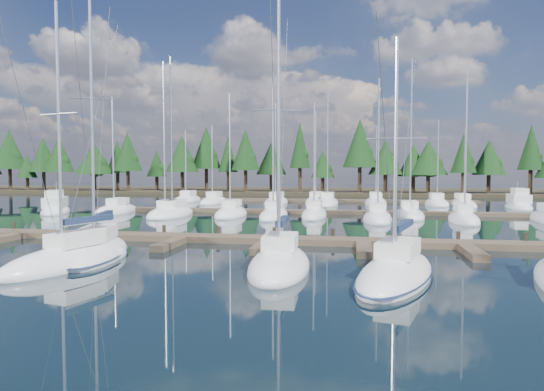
% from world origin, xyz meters
% --- Properties ---
extents(ground, '(260.00, 260.00, 0.00)m').
position_xyz_m(ground, '(0.00, 30.00, 0.00)').
color(ground, black).
rests_on(ground, ground).
extents(far_shore, '(220.00, 30.00, 0.60)m').
position_xyz_m(far_shore, '(0.00, 90.00, 0.30)').
color(far_shore, '#2E281A').
rests_on(far_shore, ground).
extents(main_dock, '(44.00, 6.13, 0.90)m').
position_xyz_m(main_dock, '(0.00, 17.36, 0.20)').
color(main_dock, brown).
rests_on(main_dock, ground).
extents(back_docks, '(50.00, 21.80, 0.40)m').
position_xyz_m(back_docks, '(0.00, 49.58, 0.20)').
color(back_docks, brown).
rests_on(back_docks, ground).
extents(front_sailboat_1, '(5.01, 9.01, 15.71)m').
position_xyz_m(front_sailboat_1, '(-8.55, 10.89, 0.30)').
color(front_sailboat_1, silver).
rests_on(front_sailboat_1, ground).
extents(front_sailboat_2, '(4.50, 8.44, 13.72)m').
position_xyz_m(front_sailboat_2, '(-8.61, 8.36, 0.29)').
color(front_sailboat_2, silver).
rests_on(front_sailboat_2, ground).
extents(front_sailboat_3, '(3.21, 7.92, 13.85)m').
position_xyz_m(front_sailboat_3, '(1.91, 9.33, 0.29)').
color(front_sailboat_3, silver).
rests_on(front_sailboat_3, ground).
extents(front_sailboat_4, '(5.27, 9.64, 11.24)m').
position_xyz_m(front_sailboat_4, '(7.29, 8.28, 0.27)').
color(front_sailboat_4, silver).
rests_on(front_sailboat_4, ground).
extents(back_sailboat_rows, '(46.83, 32.14, 17.18)m').
position_xyz_m(back_sailboat_rows, '(0.04, 45.12, 0.27)').
color(back_sailboat_rows, silver).
rests_on(back_sailboat_rows, ground).
extents(motor_yacht_left, '(6.10, 8.84, 4.22)m').
position_xyz_m(motor_yacht_left, '(-27.90, 35.81, 0.47)').
color(motor_yacht_left, silver).
rests_on(motor_yacht_left, ground).
extents(motor_yacht_right, '(3.46, 8.54, 4.16)m').
position_xyz_m(motor_yacht_right, '(25.71, 51.99, 0.46)').
color(motor_yacht_right, silver).
rests_on(motor_yacht_right, ground).
extents(tree_line, '(186.53, 11.58, 13.91)m').
position_xyz_m(tree_line, '(-0.46, 80.14, 7.41)').
color(tree_line, black).
rests_on(tree_line, far_shore).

